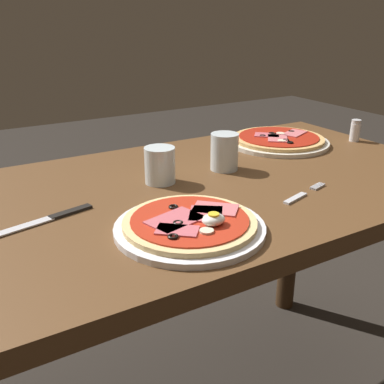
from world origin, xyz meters
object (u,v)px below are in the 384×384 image
Objects in this scene: pizza_across_left at (279,140)px; salt_shaker at (355,131)px; knife at (53,217)px; water_glass_near at (224,154)px; water_glass_far at (160,168)px; dining_table at (205,228)px; fork at (302,195)px; pizza_foreground at (190,225)px.

pizza_across_left is 0.25m from salt_shaker.
knife is at bearing -165.74° from pizza_across_left.
knife is 0.96m from salt_shaker.
pizza_across_left is at bearing 21.76° from water_glass_near.
water_glass_far is 1.27× the size of salt_shaker.
salt_shaker is (0.96, 0.09, 0.03)m from knife.
pizza_across_left reaches higher than dining_table.
dining_table is at bearing 2.73° from knife.
knife is at bearing -174.48° from salt_shaker.
water_glass_far is 0.33m from fork.
pizza_across_left is at bearing 34.88° from pizza_foreground.
fork is at bearing -17.72° from knife.
pizza_across_left reaches higher than fork.
water_glass_near is at bearing -178.09° from salt_shaker.
water_glass_near is 0.60× the size of fork.
dining_table is 13.77× the size of water_glass_near.
salt_shaker is (0.23, -0.09, 0.02)m from pizza_across_left.
water_glass_far is (-0.09, 0.06, 0.16)m from dining_table.
water_glass_near is (0.25, 0.26, 0.03)m from pizza_foreground.
fork is at bearing 4.37° from pizza_foreground.
pizza_across_left is at bearing 56.30° from fork.
pizza_across_left is 0.30m from water_glass_near.
fork is at bearing -123.70° from pizza_across_left.
fork is (0.14, -0.18, 0.12)m from dining_table.
water_glass_near is at bearing 100.89° from fork.
water_glass_far is at bearing -179.42° from water_glass_near.
dining_table is 0.62m from salt_shaker.
knife is (-0.50, 0.16, 0.00)m from fork.
water_glass_near is 0.24m from fork.
pizza_across_left is at bearing 14.26° from knife.
dining_table is 0.19m from water_glass_far.
fork is (0.23, -0.23, -0.03)m from water_glass_far.
fork is 0.53m from knife.
salt_shaker is (0.76, 0.28, 0.02)m from pizza_foreground.
salt_shaker is (0.60, 0.08, 0.15)m from dining_table.
pizza_foreground reaches higher than fork.
pizza_foreground is 0.80m from salt_shaker.
pizza_across_left is (0.53, 0.37, -0.00)m from pizza_foreground.
water_glass_far is (-0.46, -0.11, 0.02)m from pizza_across_left.
water_glass_near reaches higher than knife.
dining_table is at bearing -155.44° from pizza_across_left.
knife is (-0.20, 0.18, -0.01)m from pizza_foreground.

